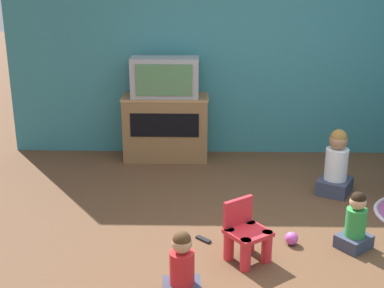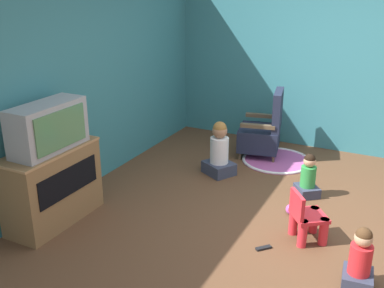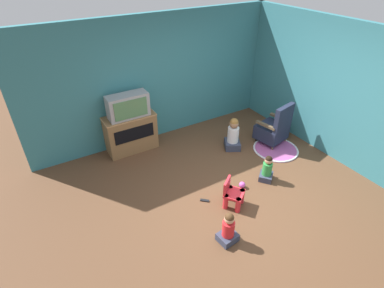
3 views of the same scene
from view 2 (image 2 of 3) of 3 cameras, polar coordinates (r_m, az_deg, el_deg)
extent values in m
plane|color=brown|center=(4.76, 13.22, -9.69)|extent=(30.00, 30.00, 0.00)
cube|color=teal|center=(5.16, -14.93, 7.85)|extent=(5.39, 0.12, 2.57)
cube|color=teal|center=(6.51, 21.14, 9.67)|extent=(0.12, 5.59, 2.57)
cube|color=brown|center=(4.72, -17.28, -5.06)|extent=(1.00, 0.44, 0.78)
cube|color=#A97C50|center=(4.58, -17.77, -0.77)|extent=(1.02, 0.44, 0.02)
cube|color=black|center=(4.54, -15.36, -4.59)|extent=(0.80, 0.01, 0.28)
cube|color=#939399|center=(4.48, -17.82, 2.08)|extent=(0.79, 0.31, 0.46)
cube|color=#47754C|center=(4.37, -16.29, 1.80)|extent=(0.65, 0.02, 0.36)
cylinder|color=brown|center=(6.62, 6.70, 0.00)|extent=(0.04, 0.04, 0.10)
cylinder|color=brown|center=(6.18, 6.03, -1.52)|extent=(0.04, 0.04, 0.10)
cylinder|color=brown|center=(6.58, 10.64, -0.36)|extent=(0.04, 0.04, 0.10)
cylinder|color=brown|center=(6.13, 10.26, -1.92)|extent=(0.04, 0.04, 0.10)
cube|color=#1E2338|center=(6.30, 8.50, 0.77)|extent=(0.67, 0.65, 0.30)
cube|color=#1E2338|center=(6.16, 10.83, 4.23)|extent=(0.55, 0.21, 0.53)
cube|color=brown|center=(6.46, 8.88, 3.58)|extent=(0.16, 0.46, 0.05)
cube|color=brown|center=(5.99, 8.34, 2.24)|extent=(0.16, 0.46, 0.05)
cylinder|color=red|center=(4.41, 16.36, -10.64)|extent=(0.09, 0.09, 0.27)
cylinder|color=red|center=(4.58, 15.19, -9.26)|extent=(0.09, 0.09, 0.27)
cylinder|color=red|center=(4.33, 13.84, -10.99)|extent=(0.09, 0.09, 0.27)
cylinder|color=red|center=(4.50, 12.76, -9.57)|extent=(0.09, 0.09, 0.27)
cube|color=red|center=(4.40, 14.67, -8.81)|extent=(0.42, 0.42, 0.04)
cube|color=red|center=(4.29, 13.20, -7.48)|extent=(0.25, 0.19, 0.23)
cylinder|color=#A54C8C|center=(6.21, 10.68, -2.08)|extent=(0.93, 0.93, 0.01)
torus|color=silver|center=(6.21, 10.68, -2.04)|extent=(0.93, 0.93, 0.04)
cube|color=#33384C|center=(5.32, 14.36, -5.76)|extent=(0.34, 0.34, 0.11)
cylinder|color=#2D8C3F|center=(5.25, 14.53, -4.01)|extent=(0.17, 0.17, 0.24)
sphere|color=tan|center=(5.17, 14.71, -2.13)|extent=(0.14, 0.14, 0.14)
sphere|color=black|center=(5.16, 14.74, -1.88)|extent=(0.13, 0.13, 0.13)
cube|color=#33384C|center=(4.02, 20.25, -15.76)|extent=(0.29, 0.26, 0.12)
cylinder|color=red|center=(3.91, 20.58, -13.55)|extent=(0.18, 0.18, 0.25)
sphere|color=tan|center=(3.81, 20.95, -11.12)|extent=(0.14, 0.14, 0.14)
sphere|color=#472D19|center=(3.80, 21.00, -10.79)|extent=(0.13, 0.13, 0.13)
cube|color=#33384C|center=(5.71, 3.44, -3.06)|extent=(0.44, 0.46, 0.15)
cylinder|color=silver|center=(5.61, 3.49, -0.79)|extent=(0.23, 0.23, 0.33)
sphere|color=#9E7051|center=(5.53, 3.54, 1.67)|extent=(0.19, 0.19, 0.19)
sphere|color=olive|center=(5.52, 3.55, 1.99)|extent=(0.17, 0.17, 0.17)
sphere|color=#CC4CB2|center=(4.88, 12.47, -8.11)|extent=(0.11, 0.11, 0.11)
cube|color=black|center=(4.29, 9.07, -12.90)|extent=(0.14, 0.13, 0.02)
camera|label=1|loc=(4.63, 69.87, 6.33)|focal=50.00mm
camera|label=3|loc=(2.73, 92.48, 27.27)|focal=28.00mm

